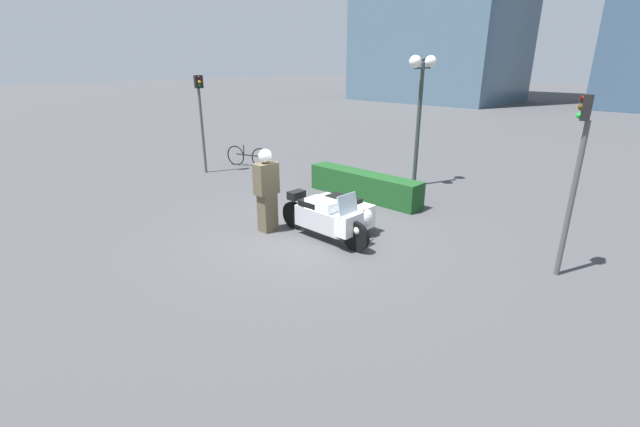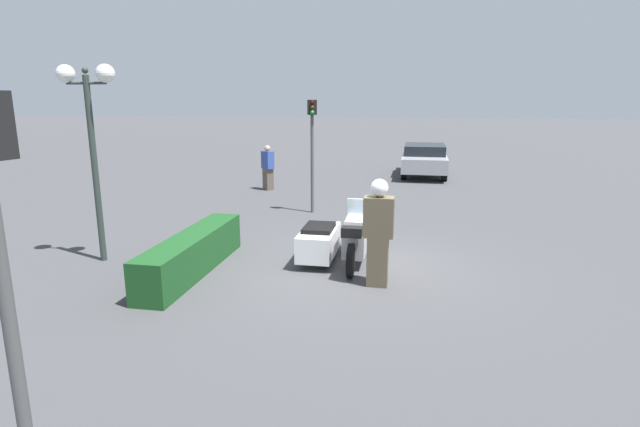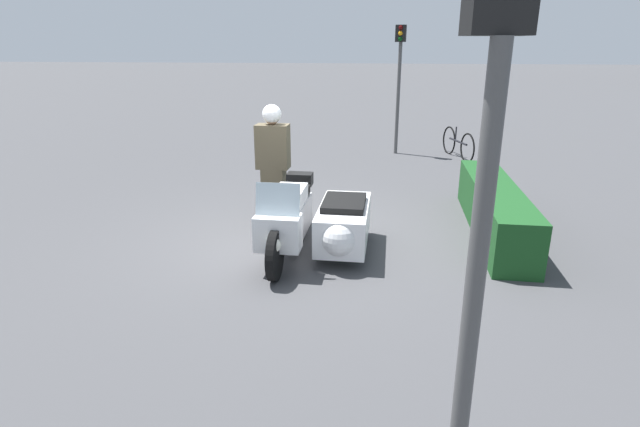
{
  "view_description": "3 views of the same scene",
  "coord_description": "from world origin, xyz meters",
  "px_view_note": "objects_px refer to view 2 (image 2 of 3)",
  "views": [
    {
      "loc": [
        6.39,
        -6.16,
        3.64
      ],
      "look_at": [
        0.35,
        0.14,
        0.52
      ],
      "focal_mm": 24.0,
      "sensor_mm": 36.0,
      "label": 1
    },
    {
      "loc": [
        -8.96,
        -0.96,
        3.16
      ],
      "look_at": [
        0.28,
        0.75,
        1.0
      ],
      "focal_mm": 28.0,
      "sensor_mm": 36.0,
      "label": 2
    },
    {
      "loc": [
        6.83,
        1.38,
        2.7
      ],
      "look_at": [
        1.15,
        0.56,
        0.78
      ],
      "focal_mm": 28.0,
      "sensor_mm": 36.0,
      "label": 3
    }
  ],
  "objects_px": {
    "hedge_bush_curbside": "(193,253)",
    "parked_car_background": "(424,159)",
    "police_motorcycle": "(336,238)",
    "officer_rider": "(378,230)",
    "traffic_light_far": "(6,268)",
    "pedestrian_bystander": "(268,168)",
    "traffic_light_near": "(312,139)",
    "twin_lamp_post": "(89,112)"
  },
  "relations": [
    {
      "from": "traffic_light_near",
      "to": "officer_rider",
      "type": "bearing_deg",
      "value": 9.16
    },
    {
      "from": "hedge_bush_curbside",
      "to": "twin_lamp_post",
      "type": "distance_m",
      "value": 3.32
    },
    {
      "from": "police_motorcycle",
      "to": "traffic_light_far",
      "type": "xyz_separation_m",
      "value": [
        -6.94,
        1.05,
        1.67
      ]
    },
    {
      "from": "hedge_bush_curbside",
      "to": "parked_car_background",
      "type": "height_order",
      "value": "parked_car_background"
    },
    {
      "from": "twin_lamp_post",
      "to": "traffic_light_near",
      "type": "bearing_deg",
      "value": -33.21
    },
    {
      "from": "officer_rider",
      "to": "twin_lamp_post",
      "type": "distance_m",
      "value": 5.85
    },
    {
      "from": "officer_rider",
      "to": "traffic_light_near",
      "type": "height_order",
      "value": "traffic_light_near"
    },
    {
      "from": "police_motorcycle",
      "to": "officer_rider",
      "type": "bearing_deg",
      "value": -144.03
    },
    {
      "from": "traffic_light_far",
      "to": "pedestrian_bystander",
      "type": "bearing_deg",
      "value": 18.45
    },
    {
      "from": "police_motorcycle",
      "to": "twin_lamp_post",
      "type": "height_order",
      "value": "twin_lamp_post"
    },
    {
      "from": "twin_lamp_post",
      "to": "hedge_bush_curbside",
      "type": "bearing_deg",
      "value": -99.25
    },
    {
      "from": "hedge_bush_curbside",
      "to": "twin_lamp_post",
      "type": "relative_size",
      "value": 0.92
    },
    {
      "from": "officer_rider",
      "to": "pedestrian_bystander",
      "type": "relative_size",
      "value": 1.18
    },
    {
      "from": "traffic_light_far",
      "to": "parked_car_background",
      "type": "relative_size",
      "value": 0.73
    },
    {
      "from": "police_motorcycle",
      "to": "traffic_light_far",
      "type": "bearing_deg",
      "value": 171.37
    },
    {
      "from": "parked_car_background",
      "to": "traffic_light_near",
      "type": "bearing_deg",
      "value": 158.28
    },
    {
      "from": "police_motorcycle",
      "to": "parked_car_background",
      "type": "bearing_deg",
      "value": -9.28
    },
    {
      "from": "police_motorcycle",
      "to": "pedestrian_bystander",
      "type": "height_order",
      "value": "pedestrian_bystander"
    },
    {
      "from": "traffic_light_near",
      "to": "parked_car_background",
      "type": "bearing_deg",
      "value": 144.14
    },
    {
      "from": "police_motorcycle",
      "to": "traffic_light_near",
      "type": "distance_m",
      "value": 4.63
    },
    {
      "from": "police_motorcycle",
      "to": "pedestrian_bystander",
      "type": "bearing_deg",
      "value": 25.68
    },
    {
      "from": "officer_rider",
      "to": "parked_car_background",
      "type": "height_order",
      "value": "officer_rider"
    },
    {
      "from": "hedge_bush_curbside",
      "to": "traffic_light_far",
      "type": "relative_size",
      "value": 1.09
    },
    {
      "from": "twin_lamp_post",
      "to": "parked_car_background",
      "type": "bearing_deg",
      "value": -26.96
    },
    {
      "from": "police_motorcycle",
      "to": "hedge_bush_curbside",
      "type": "height_order",
      "value": "police_motorcycle"
    },
    {
      "from": "parked_car_background",
      "to": "pedestrian_bystander",
      "type": "distance_m",
      "value": 7.15
    },
    {
      "from": "officer_rider",
      "to": "traffic_light_near",
      "type": "bearing_deg",
      "value": -156.89
    },
    {
      "from": "traffic_light_near",
      "to": "parked_car_background",
      "type": "xyz_separation_m",
      "value": [
        7.84,
        -3.26,
        -1.37
      ]
    },
    {
      "from": "hedge_bush_curbside",
      "to": "traffic_light_far",
      "type": "xyz_separation_m",
      "value": [
        -5.73,
        -1.47,
        1.76
      ]
    },
    {
      "from": "traffic_light_far",
      "to": "parked_car_background",
      "type": "xyz_separation_m",
      "value": [
        18.92,
        -2.99,
        -1.41
      ]
    },
    {
      "from": "officer_rider",
      "to": "traffic_light_far",
      "type": "xyz_separation_m",
      "value": [
        -5.69,
        1.96,
        1.14
      ]
    },
    {
      "from": "police_motorcycle",
      "to": "traffic_light_far",
      "type": "distance_m",
      "value": 7.22
    },
    {
      "from": "pedestrian_bystander",
      "to": "police_motorcycle",
      "type": "bearing_deg",
      "value": -112.91
    },
    {
      "from": "traffic_light_far",
      "to": "parked_car_background",
      "type": "distance_m",
      "value": 19.2
    },
    {
      "from": "traffic_light_near",
      "to": "parked_car_background",
      "type": "relative_size",
      "value": 0.72
    },
    {
      "from": "officer_rider",
      "to": "hedge_bush_curbside",
      "type": "relative_size",
      "value": 0.53
    },
    {
      "from": "traffic_light_far",
      "to": "pedestrian_bystander",
      "type": "height_order",
      "value": "traffic_light_far"
    },
    {
      "from": "parked_car_background",
      "to": "twin_lamp_post",
      "type": "bearing_deg",
      "value": 153.88
    },
    {
      "from": "hedge_bush_curbside",
      "to": "traffic_light_near",
      "type": "relative_size",
      "value": 1.12
    },
    {
      "from": "officer_rider",
      "to": "traffic_light_far",
      "type": "bearing_deg",
      "value": -18.35
    },
    {
      "from": "police_motorcycle",
      "to": "officer_rider",
      "type": "relative_size",
      "value": 1.32
    },
    {
      "from": "police_motorcycle",
      "to": "officer_rider",
      "type": "xyz_separation_m",
      "value": [
        -1.25,
        -0.91,
        0.53
      ]
    }
  ]
}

